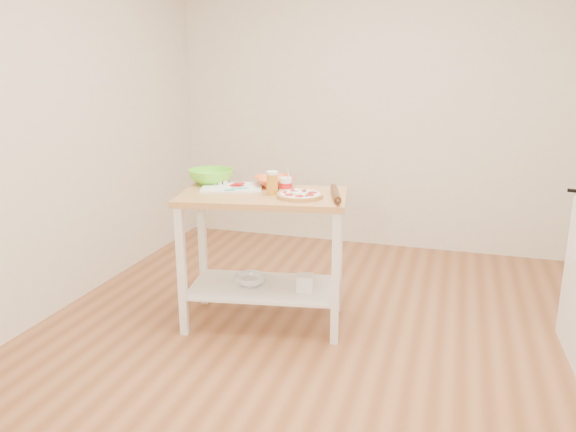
# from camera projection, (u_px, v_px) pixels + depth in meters

# --- Properties ---
(room_shell) EXTENTS (4.04, 4.54, 2.74)m
(room_shell) POSITION_uv_depth(u_px,v_px,m) (334.00, 132.00, 3.05)
(room_shell) COLOR #9D613A
(room_shell) RESTS_ON ground
(prep_island) EXTENTS (1.15, 0.75, 0.90)m
(prep_island) POSITION_uv_depth(u_px,v_px,m) (264.00, 232.00, 3.68)
(prep_island) COLOR tan
(prep_island) RESTS_ON ground
(pizza) EXTENTS (0.29, 0.29, 0.05)m
(pizza) POSITION_uv_depth(u_px,v_px,m) (300.00, 195.00, 3.51)
(pizza) COLOR tan
(pizza) RESTS_ON prep_island
(cutting_board) EXTENTS (0.47, 0.41, 0.04)m
(cutting_board) POSITION_uv_depth(u_px,v_px,m) (232.00, 187.00, 3.78)
(cutting_board) COLOR white
(cutting_board) RESTS_ON prep_island
(spatula) EXTENTS (0.13, 0.12, 0.01)m
(spatula) POSITION_uv_depth(u_px,v_px,m) (235.00, 189.00, 3.68)
(spatula) COLOR #3BC4A0
(spatula) RESTS_ON cutting_board
(knife) EXTENTS (0.27, 0.07, 0.01)m
(knife) POSITION_uv_depth(u_px,v_px,m) (215.00, 181.00, 3.92)
(knife) COLOR silver
(knife) RESTS_ON cutting_board
(orange_bowl) EXTENTS (0.37, 0.37, 0.07)m
(orange_bowl) POSITION_uv_depth(u_px,v_px,m) (274.00, 182.00, 3.83)
(orange_bowl) COLOR #DE5721
(orange_bowl) RESTS_ON prep_island
(green_bowl) EXTENTS (0.36, 0.36, 0.10)m
(green_bowl) POSITION_uv_depth(u_px,v_px,m) (211.00, 176.00, 3.92)
(green_bowl) COLOR #6EE22B
(green_bowl) RESTS_ON prep_island
(beer_pint) EXTENTS (0.08, 0.08, 0.15)m
(beer_pint) POSITION_uv_depth(u_px,v_px,m) (272.00, 183.00, 3.57)
(beer_pint) COLOR orange
(beer_pint) RESTS_ON prep_island
(yogurt_tub) EXTENTS (0.08, 0.08, 0.18)m
(yogurt_tub) POSITION_uv_depth(u_px,v_px,m) (286.00, 185.00, 3.63)
(yogurt_tub) COLOR white
(yogurt_tub) RESTS_ON prep_island
(rolling_pin) EXTENTS (0.15, 0.37, 0.04)m
(rolling_pin) POSITION_uv_depth(u_px,v_px,m) (336.00, 194.00, 3.52)
(rolling_pin) COLOR #4F2912
(rolling_pin) RESTS_ON prep_island
(shelf_glass_bowl) EXTENTS (0.25, 0.25, 0.07)m
(shelf_glass_bowl) POSITION_uv_depth(u_px,v_px,m) (250.00, 280.00, 3.80)
(shelf_glass_bowl) COLOR silver
(shelf_glass_bowl) RESTS_ON prep_island
(shelf_bin) EXTENTS (0.12, 0.12, 0.11)m
(shelf_bin) POSITION_uv_depth(u_px,v_px,m) (305.00, 283.00, 3.70)
(shelf_bin) COLOR white
(shelf_bin) RESTS_ON prep_island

